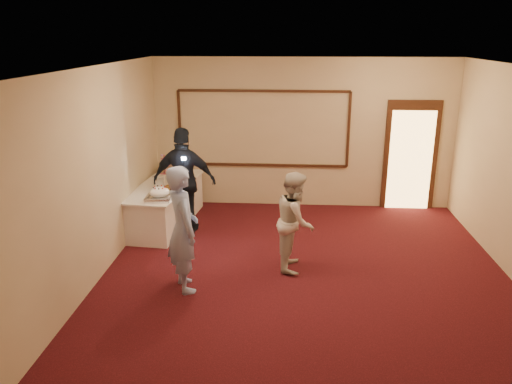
# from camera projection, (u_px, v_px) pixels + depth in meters

# --- Properties ---
(floor) EXTENTS (7.00, 7.00, 0.00)m
(floor) POSITION_uv_depth(u_px,v_px,m) (306.00, 284.00, 7.14)
(floor) COLOR black
(floor) RESTS_ON ground
(room_walls) EXTENTS (6.04, 7.04, 3.02)m
(room_walls) POSITION_uv_depth(u_px,v_px,m) (310.00, 145.00, 6.53)
(room_walls) COLOR beige
(room_walls) RESTS_ON floor
(wall_molding) EXTENTS (3.45, 0.04, 1.55)m
(wall_molding) POSITION_uv_depth(u_px,v_px,m) (263.00, 129.00, 10.01)
(wall_molding) COLOR black
(wall_molding) RESTS_ON room_walls
(doorway) EXTENTS (1.05, 0.07, 2.20)m
(doorway) POSITION_uv_depth(u_px,v_px,m) (410.00, 156.00, 9.96)
(doorway) COLOR black
(doorway) RESTS_ON floor
(buffet_table) EXTENTS (1.14, 2.40, 0.77)m
(buffet_table) POSITION_uv_depth(u_px,v_px,m) (166.00, 204.00, 9.28)
(buffet_table) COLOR white
(buffet_table) RESTS_ON floor
(pavlova_tray) EXTENTS (0.41, 0.58, 0.21)m
(pavlova_tray) POSITION_uv_depth(u_px,v_px,m) (160.00, 194.00, 8.35)
(pavlova_tray) COLOR #B0B3B7
(pavlova_tray) RESTS_ON buffet_table
(cupcake_stand) EXTENTS (0.28, 0.28, 0.40)m
(cupcake_stand) POSITION_uv_depth(u_px,v_px,m) (165.00, 166.00, 9.92)
(cupcake_stand) COLOR #BF4B79
(cupcake_stand) RESTS_ON buffet_table
(plate_stack_a) EXTENTS (0.21, 0.21, 0.17)m
(plate_stack_a) POSITION_uv_depth(u_px,v_px,m) (158.00, 181.00, 9.10)
(plate_stack_a) COLOR white
(plate_stack_a) RESTS_ON buffet_table
(plate_stack_b) EXTENTS (0.20, 0.20, 0.17)m
(plate_stack_b) POSITION_uv_depth(u_px,v_px,m) (176.00, 174.00, 9.55)
(plate_stack_b) COLOR white
(plate_stack_b) RESTS_ON buffet_table
(tart) EXTENTS (0.29, 0.29, 0.06)m
(tart) POSITION_uv_depth(u_px,v_px,m) (172.00, 188.00, 8.88)
(tart) COLOR white
(tart) RESTS_ON buffet_table
(man) EXTENTS (0.66, 0.77, 1.78)m
(man) POSITION_uv_depth(u_px,v_px,m) (183.00, 229.00, 6.77)
(man) COLOR #9EB8F7
(man) RESTS_ON floor
(woman) EXTENTS (0.61, 0.76, 1.50)m
(woman) POSITION_uv_depth(u_px,v_px,m) (295.00, 221.00, 7.44)
(woman) COLOR beige
(woman) RESTS_ON floor
(guest) EXTENTS (1.12, 0.50, 1.89)m
(guest) POSITION_uv_depth(u_px,v_px,m) (184.00, 181.00, 8.77)
(guest) COLOR black
(guest) RESTS_ON floor
(camera_flash) EXTENTS (0.08, 0.06, 0.05)m
(camera_flash) POSITION_uv_depth(u_px,v_px,m) (184.00, 159.00, 8.36)
(camera_flash) COLOR white
(camera_flash) RESTS_ON guest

